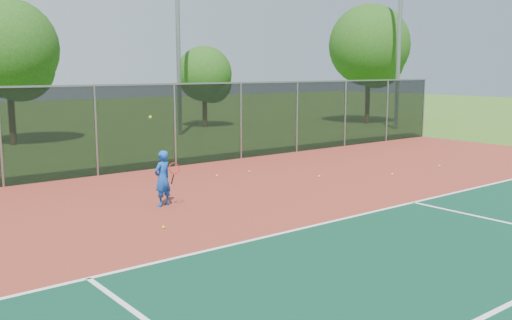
# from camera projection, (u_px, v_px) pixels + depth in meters

# --- Properties ---
(ground) EXTENTS (120.00, 120.00, 0.00)m
(ground) POSITION_uv_depth(u_px,v_px,m) (476.00, 244.00, 11.65)
(ground) COLOR #35621C
(ground) RESTS_ON ground
(court_apron) EXTENTS (30.00, 20.00, 0.02)m
(court_apron) POSITION_uv_depth(u_px,v_px,m) (396.00, 223.00, 13.19)
(court_apron) COLOR maroon
(court_apron) RESTS_ON ground
(fence_back) EXTENTS (30.00, 0.06, 3.03)m
(fence_back) POSITION_uv_depth(u_px,v_px,m) (175.00, 124.00, 20.69)
(fence_back) COLOR black
(fence_back) RESTS_ON court_apron
(tennis_player) EXTENTS (0.61, 0.66, 2.36)m
(tennis_player) POSITION_uv_depth(u_px,v_px,m) (163.00, 178.00, 14.74)
(tennis_player) COLOR #1349B2
(tennis_player) RESTS_ON court_apron
(practice_ball_1) EXTENTS (0.07, 0.07, 0.07)m
(practice_ball_1) POSITION_uv_depth(u_px,v_px,m) (439.00, 166.00, 20.77)
(practice_ball_1) COLOR yellow
(practice_ball_1) RESTS_ON court_apron
(practice_ball_2) EXTENTS (0.07, 0.07, 0.07)m
(practice_ball_2) POSITION_uv_depth(u_px,v_px,m) (163.00, 227.00, 12.71)
(practice_ball_2) COLOR yellow
(practice_ball_2) RESTS_ON court_apron
(practice_ball_3) EXTENTS (0.07, 0.07, 0.07)m
(practice_ball_3) POSITION_uv_depth(u_px,v_px,m) (392.00, 174.00, 19.13)
(practice_ball_3) COLOR yellow
(practice_ball_3) RESTS_ON court_apron
(practice_ball_4) EXTENTS (0.07, 0.07, 0.07)m
(practice_ball_4) POSITION_uv_depth(u_px,v_px,m) (217.00, 176.00, 18.87)
(practice_ball_4) COLOR yellow
(practice_ball_4) RESTS_ON court_apron
(practice_ball_5) EXTENTS (0.07, 0.07, 0.07)m
(practice_ball_5) POSITION_uv_depth(u_px,v_px,m) (249.00, 172.00, 19.62)
(practice_ball_5) COLOR yellow
(practice_ball_5) RESTS_ON court_apron
(practice_ball_6) EXTENTS (0.07, 0.07, 0.07)m
(practice_ball_6) POSITION_uv_depth(u_px,v_px,m) (319.00, 176.00, 18.77)
(practice_ball_6) COLOR yellow
(practice_ball_6) RESTS_ON court_apron
(floodlight_ne) EXTENTS (0.90, 0.40, 13.09)m
(floodlight_ne) POSITION_uv_depth(u_px,v_px,m) (401.00, 3.00, 33.02)
(floodlight_ne) COLOR gray
(floodlight_ne) RESTS_ON ground
(tree_back_left) EXTENTS (4.64, 4.64, 6.82)m
(tree_back_left) POSITION_uv_depth(u_px,v_px,m) (10.00, 53.00, 26.32)
(tree_back_left) COLOR #352513
(tree_back_left) RESTS_ON ground
(tree_back_mid) EXTENTS (3.37, 3.37, 4.95)m
(tree_back_mid) POSITION_uv_depth(u_px,v_px,m) (206.00, 76.00, 34.81)
(tree_back_mid) COLOR #352513
(tree_back_mid) RESTS_ON ground
(tree_back_right) EXTENTS (5.24, 5.24, 7.70)m
(tree_back_right) POSITION_uv_depth(u_px,v_px,m) (371.00, 49.00, 36.89)
(tree_back_right) COLOR #352513
(tree_back_right) RESTS_ON ground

